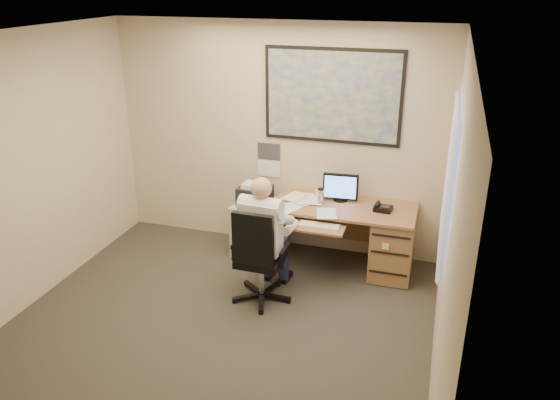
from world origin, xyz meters
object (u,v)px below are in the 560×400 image
(desk, at_px, (372,234))
(person, at_px, (262,240))
(office_chair, at_px, (260,274))
(filing_cabinet, at_px, (255,222))

(desk, distance_m, person, 1.38)
(desk, height_order, person, person)
(desk, xyz_separation_m, office_chair, (-0.99, -1.02, -0.13))
(filing_cabinet, bearing_deg, office_chair, -64.97)
(filing_cabinet, distance_m, office_chair, 1.12)
(filing_cabinet, height_order, office_chair, office_chair)
(desk, distance_m, filing_cabinet, 1.41)
(person, bearing_deg, desk, 46.86)
(person, bearing_deg, filing_cabinet, 116.93)
(desk, relative_size, office_chair, 1.51)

